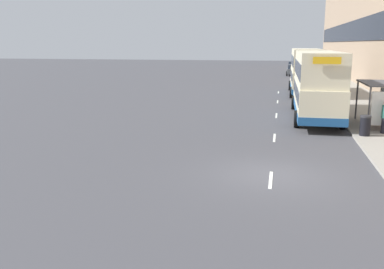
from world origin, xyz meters
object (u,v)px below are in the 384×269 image
Objects in this scene: bus_shelter at (381,96)px; double_decker_bus_near at (317,83)px; car_1 at (293,67)px; pedestrian_2 at (347,100)px; double_decker_bus_ahead at (305,70)px; car_0 at (293,70)px; litter_bin at (365,125)px.

double_decker_bus_near is at bearing 138.84° from bus_shelter.
pedestrian_2 reaches higher than car_1.
bus_shelter is 49.39m from car_1.
double_decker_bus_near is 2.48× the size of car_1.
car_1 is (-3.68, 49.25, -0.97)m from bus_shelter.
double_decker_bus_near is at bearing -89.53° from car_1.
car_1 is (-0.35, 32.58, -1.38)m from double_decker_bus_ahead.
litter_bin is at bearing -86.69° from car_0.
double_decker_bus_ahead reaches higher than pedestrian_2.
car_0 is 1.00× the size of car_1.
litter_bin is (-0.11, -7.31, -0.36)m from pedestrian_2.
bus_shelter reaches higher than car_1.
pedestrian_2 is at bearing 36.05° from double_decker_bus_near.
double_decker_bus_near is 2.98m from pedestrian_2.
bus_shelter is 4.69m from pedestrian_2.
double_decker_bus_ahead is at bearing -89.38° from car_1.
bus_shelter is 2.41× the size of pedestrian_2.
double_decker_bus_near is 10.63× the size of litter_bin.
double_decker_bus_ahead is 2.31× the size of car_0.
double_decker_bus_ahead is at bearing 90.12° from double_decker_bus_near.
car_1 is (0.13, 7.42, 0.07)m from car_0.
double_decker_bus_ahead is at bearing 100.31° from pedestrian_2.
pedestrian_2 is 1.66× the size of litter_bin.
double_decker_bus_near and double_decker_bus_ahead have the same top height.
pedestrian_2 reaches higher than litter_bin.
double_decker_bus_ahead is 12.45m from pedestrian_2.
bus_shelter is at bearing -78.71° from double_decker_bus_ahead.
car_0 is at bearing 94.13° from pedestrian_2.
double_decker_bus_near is at bearing -89.88° from double_decker_bus_ahead.
double_decker_bus_near is 13.78m from double_decker_bus_ahead.
double_decker_bus_near is at bearing 109.94° from litter_bin.
double_decker_bus_near reaches higher than litter_bin.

